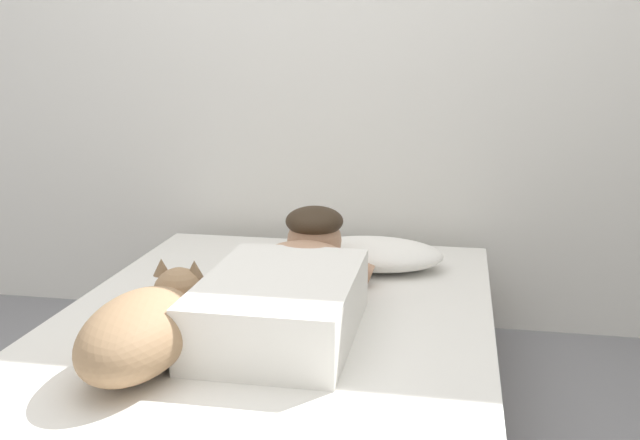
% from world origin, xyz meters
% --- Properties ---
extents(back_wall, '(4.45, 0.12, 2.50)m').
position_xyz_m(back_wall, '(-0.00, 1.37, 1.25)').
color(back_wall, silver).
rests_on(back_wall, ground).
extents(bed, '(1.37, 1.96, 0.39)m').
position_xyz_m(bed, '(0.04, 0.26, 0.19)').
color(bed, '#726051').
rests_on(bed, ground).
extents(pillow, '(0.52, 0.32, 0.11)m').
position_xyz_m(pillow, '(0.28, 0.86, 0.44)').
color(pillow, white).
rests_on(pillow, bed).
extents(person_lying, '(0.43, 0.92, 0.27)m').
position_xyz_m(person_lying, '(0.10, 0.30, 0.49)').
color(person_lying, white).
rests_on(person_lying, bed).
extents(dog, '(0.26, 0.57, 0.21)m').
position_xyz_m(dog, '(-0.20, -0.10, 0.49)').
color(dog, '#9E7A56').
rests_on(dog, bed).
extents(coffee_cup, '(0.12, 0.09, 0.07)m').
position_xyz_m(coffee_cup, '(0.11, 0.60, 0.43)').
color(coffee_cup, teal).
rests_on(coffee_cup, bed).
extents(cell_phone, '(0.07, 0.14, 0.01)m').
position_xyz_m(cell_phone, '(-0.01, 0.42, 0.39)').
color(cell_phone, black).
rests_on(cell_phone, bed).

